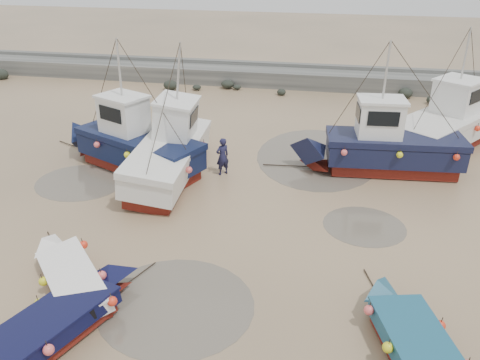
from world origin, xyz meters
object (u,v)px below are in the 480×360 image
object	(u,v)px
dinghy_2	(412,338)
cabin_boat_2	(381,145)
dinghy_1	(57,321)
cabin_boat_0	(130,142)
cabin_boat_1	(169,147)
cabin_boat_3	(451,122)
person	(223,174)
dinghy_0	(72,274)

from	to	relation	value
dinghy_2	cabin_boat_2	distance (m)	11.51
dinghy_1	cabin_boat_0	bearing A→B (deg)	124.67
cabin_boat_0	cabin_boat_1	bearing A→B (deg)	-71.08
cabin_boat_3	person	bearing A→B (deg)	-114.19
cabin_boat_1	person	world-z (taller)	cabin_boat_1
dinghy_0	dinghy_2	distance (m)	10.52
dinghy_1	cabin_boat_3	bearing A→B (deg)	73.66
dinghy_2	cabin_boat_3	size ratio (longest dim) A/B	0.67
cabin_boat_0	cabin_boat_2	size ratio (longest dim) A/B	0.98
dinghy_1	dinghy_2	world-z (taller)	same
dinghy_0	cabin_boat_2	xyz separation A→B (m)	(10.49, 10.61, 0.82)
dinghy_2	cabin_boat_0	xyz separation A→B (m)	(-12.00, 9.66, 0.81)
dinghy_2	cabin_boat_2	bearing A→B (deg)	72.96
dinghy_1	cabin_boat_2	world-z (taller)	cabin_boat_2
cabin_boat_0	cabin_boat_1	xyz separation A→B (m)	(2.07, -0.19, -0.02)
dinghy_1	dinghy_2	bearing A→B (deg)	30.08
dinghy_0	cabin_boat_3	size ratio (longest dim) A/B	0.57
dinghy_1	cabin_boat_0	xyz separation A→B (m)	(-2.13, 10.80, 0.82)
dinghy_0	cabin_boat_2	distance (m)	14.94
cabin_boat_1	person	xyz separation A→B (m)	(2.51, 0.31, -1.34)
dinghy_0	dinghy_1	xyz separation A→B (m)	(0.60, -2.01, -0.01)
cabin_boat_0	cabin_boat_2	bearing A→B (deg)	-57.34
cabin_boat_2	cabin_boat_3	xyz separation A→B (m)	(3.94, 3.93, -0.02)
cabin_boat_1	person	distance (m)	2.86
dinghy_2	person	xyz separation A→B (m)	(-7.42, 9.79, -0.55)
cabin_boat_1	dinghy_0	bearing A→B (deg)	-95.10
cabin_boat_1	dinghy_2	bearing A→B (deg)	-45.10
dinghy_1	cabin_boat_3	distance (m)	21.57
dinghy_0	cabin_boat_3	distance (m)	20.50
dinghy_0	cabin_boat_0	xyz separation A→B (m)	(-1.52, 8.79, 0.81)
dinghy_2	cabin_boat_0	size ratio (longest dim) A/B	0.62
cabin_boat_2	cabin_boat_3	bearing A→B (deg)	-49.46
dinghy_0	cabin_boat_0	world-z (taller)	cabin_boat_0
cabin_boat_0	cabin_boat_1	world-z (taller)	same
cabin_boat_1	cabin_boat_3	xyz separation A→B (m)	(13.87, 5.93, 0.01)
person	cabin_boat_1	bearing A→B (deg)	-35.74
dinghy_0	cabin_boat_3	world-z (taller)	cabin_boat_3
cabin_boat_0	person	size ratio (longest dim) A/B	4.97
dinghy_1	dinghy_2	size ratio (longest dim) A/B	1.09
dinghy_2	cabin_boat_1	bearing A→B (deg)	119.33
dinghy_0	cabin_boat_1	bearing A→B (deg)	42.94
dinghy_2	cabin_boat_3	xyz separation A→B (m)	(3.95, 15.41, 0.80)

